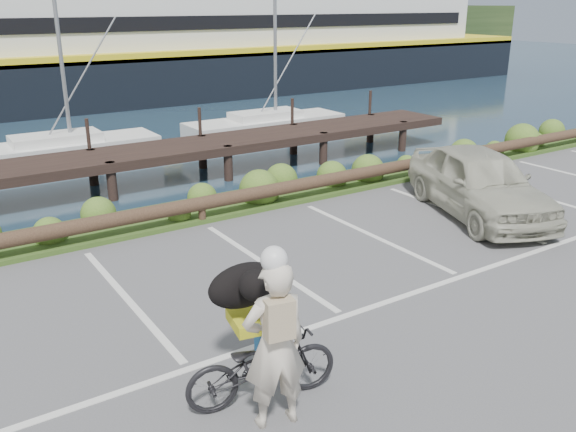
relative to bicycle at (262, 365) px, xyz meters
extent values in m
plane|color=#515153|center=(2.12, 1.48, -0.49)|extent=(72.00, 72.00, 0.00)
cube|color=#3D5B21|center=(2.12, 6.78, -0.44)|extent=(34.00, 1.60, 0.10)
imported|color=black|center=(0.00, 0.00, 0.00)|extent=(1.96, 1.00, 0.98)
imported|color=beige|center=(-0.08, -0.43, 0.51)|extent=(0.81, 0.61, 2.01)
ellipsoid|color=black|center=(0.12, 0.59, 0.77)|extent=(0.66, 1.05, 0.56)
imported|color=#B3B29D|center=(7.58, 3.21, 0.27)|extent=(3.26, 4.82, 1.52)
camera|label=1|loc=(-3.15, -5.38, 4.06)|focal=38.00mm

